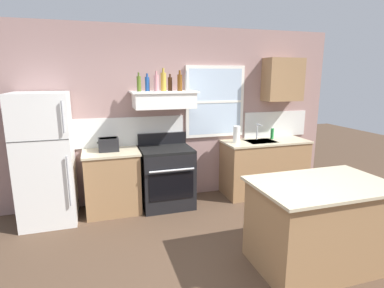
# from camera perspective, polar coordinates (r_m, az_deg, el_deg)

# --- Properties ---
(ground_plane) EXTENTS (16.00, 16.00, 0.00)m
(ground_plane) POSITION_cam_1_polar(r_m,az_deg,el_deg) (3.42, 7.35, -22.71)
(ground_plane) COLOR #4C3828
(back_wall) EXTENTS (5.40, 0.11, 2.70)m
(back_wall) POSITION_cam_1_polar(r_m,az_deg,el_deg) (4.94, -2.64, 5.40)
(back_wall) COLOR gray
(back_wall) RESTS_ON ground_plane
(refrigerator) EXTENTS (0.70, 0.72, 1.76)m
(refrigerator) POSITION_cam_1_polar(r_m,az_deg,el_deg) (4.55, -25.49, -2.53)
(refrigerator) COLOR white
(refrigerator) RESTS_ON ground_plane
(counter_left_of_stove) EXTENTS (0.79, 0.63, 0.91)m
(counter_left_of_stove) POSITION_cam_1_polar(r_m,az_deg,el_deg) (4.68, -14.49, -6.72)
(counter_left_of_stove) COLOR #9E754C
(counter_left_of_stove) RESTS_ON ground_plane
(toaster) EXTENTS (0.30, 0.20, 0.19)m
(toaster) POSITION_cam_1_polar(r_m,az_deg,el_deg) (4.55, -15.19, -0.05)
(toaster) COLOR black
(toaster) RESTS_ON counter_left_of_stove
(stove_range) EXTENTS (0.76, 0.69, 1.09)m
(stove_range) POSITION_cam_1_polar(r_m,az_deg,el_deg) (4.73, -4.72, -6.00)
(stove_range) COLOR black
(stove_range) RESTS_ON ground_plane
(range_hood_shelf) EXTENTS (0.96, 0.52, 0.24)m
(range_hood_shelf) POSITION_cam_1_polar(r_m,az_deg,el_deg) (4.59, -5.25, 8.21)
(range_hood_shelf) COLOR white
(bottle_olive_oil_square) EXTENTS (0.06, 0.06, 0.27)m
(bottle_olive_oil_square) POSITION_cam_1_polar(r_m,az_deg,el_deg) (4.54, -9.80, 10.98)
(bottle_olive_oil_square) COLOR #4C601E
(bottle_olive_oil_square) RESTS_ON range_hood_shelf
(bottle_blue_liqueur) EXTENTS (0.07, 0.07, 0.25)m
(bottle_blue_liqueur) POSITION_cam_1_polar(r_m,az_deg,el_deg) (4.58, -8.27, 10.98)
(bottle_blue_liqueur) COLOR #1E478C
(bottle_blue_liqueur) RESTS_ON range_hood_shelf
(bottle_rose_pink) EXTENTS (0.07, 0.07, 0.29)m
(bottle_rose_pink) POSITION_cam_1_polar(r_m,az_deg,el_deg) (4.54, -6.60, 11.19)
(bottle_rose_pink) COLOR #C67F84
(bottle_rose_pink) RESTS_ON range_hood_shelf
(bottle_champagne_gold_foil) EXTENTS (0.08, 0.08, 0.33)m
(bottle_champagne_gold_foil) POSITION_cam_1_polar(r_m,az_deg,el_deg) (4.59, -5.31, 11.45)
(bottle_champagne_gold_foil) COLOR #B29333
(bottle_champagne_gold_foil) RESTS_ON range_hood_shelf
(bottle_brown_stout) EXTENTS (0.06, 0.06, 0.25)m
(bottle_brown_stout) POSITION_cam_1_polar(r_m,az_deg,el_deg) (4.66, -4.08, 11.06)
(bottle_brown_stout) COLOR #381E0F
(bottle_brown_stout) RESTS_ON range_hood_shelf
(bottle_amber_wine) EXTENTS (0.07, 0.07, 0.30)m
(bottle_amber_wine) POSITION_cam_1_polar(r_m,az_deg,el_deg) (4.61, -2.28, 11.33)
(bottle_amber_wine) COLOR brown
(bottle_amber_wine) RESTS_ON range_hood_shelf
(bottle_clear_tall) EXTENTS (0.06, 0.06, 0.30)m
(bottle_clear_tall) POSITION_cam_1_polar(r_m,az_deg,el_deg) (4.68, -0.97, 11.35)
(bottle_clear_tall) COLOR silver
(bottle_clear_tall) RESTS_ON range_hood_shelf
(counter_right_with_sink) EXTENTS (1.43, 0.63, 0.91)m
(counter_right_with_sink) POSITION_cam_1_polar(r_m,az_deg,el_deg) (5.38, 13.21, -4.10)
(counter_right_with_sink) COLOR #9E754C
(counter_right_with_sink) RESTS_ON ground_plane
(sink_faucet) EXTENTS (0.03, 0.17, 0.28)m
(sink_faucet) POSITION_cam_1_polar(r_m,az_deg,el_deg) (5.27, 12.08, 2.63)
(sink_faucet) COLOR silver
(sink_faucet) RESTS_ON counter_right_with_sink
(paper_towel_roll) EXTENTS (0.11, 0.11, 0.27)m
(paper_towel_roll) POSITION_cam_1_polar(r_m,az_deg,el_deg) (4.99, 8.25, 1.77)
(paper_towel_roll) COLOR white
(paper_towel_roll) RESTS_ON counter_right_with_sink
(dish_soap_bottle) EXTENTS (0.06, 0.06, 0.18)m
(dish_soap_bottle) POSITION_cam_1_polar(r_m,az_deg,el_deg) (5.43, 14.61, 1.87)
(dish_soap_bottle) COLOR #268C3F
(dish_soap_bottle) RESTS_ON counter_right_with_sink
(kitchen_island) EXTENTS (1.40, 0.90, 0.91)m
(kitchen_island) POSITION_cam_1_polar(r_m,az_deg,el_deg) (3.57, 22.45, -13.54)
(kitchen_island) COLOR #9E754C
(kitchen_island) RESTS_ON ground_plane
(upper_cabinet_right) EXTENTS (0.64, 0.32, 0.70)m
(upper_cabinet_right) POSITION_cam_1_polar(r_m,az_deg,el_deg) (5.46, 16.46, 11.35)
(upper_cabinet_right) COLOR #9E754C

